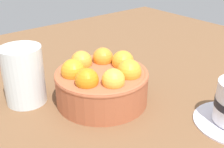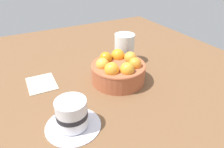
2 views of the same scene
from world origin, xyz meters
The scene contains 5 objects.
ground_plane centered at (0.00, 0.00, -1.89)cm, with size 126.24×103.97×3.79cm, color brown.
terracotta_bowl centered at (0.01, 0.01, 4.04)cm, with size 17.14×17.14×8.89cm.
coffee_cup centered at (12.75, -19.65, 3.32)cm, with size 13.28×13.28×7.55cm.
water_glass centered at (-11.05, 8.84, 5.40)cm, with size 7.39×7.39×10.81cm, color silver.
folded_napkin centered at (-9.83, -22.45, 0.30)cm, with size 10.79×8.48×0.60cm, color beige.
Camera 2 is at (49.05, -28.57, 35.77)cm, focal length 32.98 mm.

